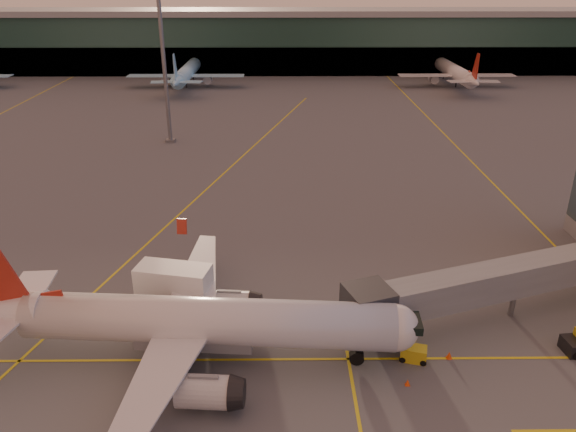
{
  "coord_description": "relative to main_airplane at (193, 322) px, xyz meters",
  "views": [
    {
      "loc": [
        -0.07,
        -30.7,
        27.96
      ],
      "look_at": [
        0.43,
        21.58,
        5.0
      ],
      "focal_mm": 35.0,
      "sensor_mm": 36.0,
      "label": 1
    }
  ],
  "objects": [
    {
      "name": "terminal",
      "position": [
        6.97,
        136.67,
        5.34
      ],
      "size": [
        400.0,
        20.0,
        17.6
      ],
      "color": "#19382D",
      "rests_on": "ground"
    },
    {
      "name": "main_airplane",
      "position": [
        0.0,
        0.0,
        0.0
      ],
      "size": [
        34.88,
        31.45,
        10.52
      ],
      "rotation": [
        0.0,
        0.0,
        -0.07
      ],
      "color": "silver",
      "rests_on": "ground"
    },
    {
      "name": "jet_bridge",
      "position": [
        28.34,
        6.43,
        0.28
      ],
      "size": [
        31.82,
        13.78,
        5.41
      ],
      "color": "slate",
      "rests_on": "ground"
    },
    {
      "name": "taxi_markings",
      "position": [
        -0.35,
        39.37,
        -3.41
      ],
      "size": [
        100.12,
        173.0,
        0.01
      ],
      "color": "yellow",
      "rests_on": "ground"
    },
    {
      "name": "cone_nose",
      "position": [
        19.89,
        -0.09,
        -3.13
      ],
      "size": [
        0.48,
        0.48,
        0.6
      ],
      "color": "#E8440C",
      "rests_on": "ground"
    },
    {
      "name": "distant_aircraft_row",
      "position": [
        -14.03,
        112.88,
        -3.42
      ],
      "size": [
        290.0,
        34.0,
        13.0
      ],
      "color": "#98DBFF",
      "rests_on": "ground"
    },
    {
      "name": "cone_fwd",
      "position": [
        15.99,
        -3.17,
        -3.18
      ],
      "size": [
        0.4,
        0.4,
        0.5
      ],
      "color": "#E8440C",
      "rests_on": "ground"
    },
    {
      "name": "cone_wing_left",
      "position": [
        -1.31,
        17.53,
        -3.18
      ],
      "size": [
        0.39,
        0.39,
        0.49
      ],
      "color": "#E8440C",
      "rests_on": "ground"
    },
    {
      "name": "ground",
      "position": [
        6.97,
        -5.12,
        -3.42
      ],
      "size": [
        600.0,
        600.0,
        0.0
      ],
      "primitive_type": "plane",
      "color": "#4C4F54",
      "rests_on": "ground"
    },
    {
      "name": "mast_west_near",
      "position": [
        -13.03,
        60.88,
        11.44
      ],
      "size": [
        2.4,
        2.4,
        25.6
      ],
      "color": "slate",
      "rests_on": "ground"
    },
    {
      "name": "gpu_cart",
      "position": [
        17.01,
        -0.28,
        -2.84
      ],
      "size": [
        2.27,
        1.69,
        1.18
      ],
      "rotation": [
        0.0,
        0.0,
        -0.26
      ],
      "color": "gold",
      "rests_on": "ground"
    },
    {
      "name": "catering_truck",
      "position": [
        -2.43,
        6.02,
        -0.65
      ],
      "size": [
        6.72,
        4.02,
        4.88
      ],
      "rotation": [
        0.0,
        0.0,
        -0.21
      ],
      "color": "red",
      "rests_on": "ground"
    }
  ]
}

